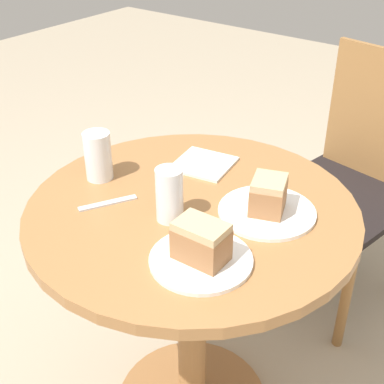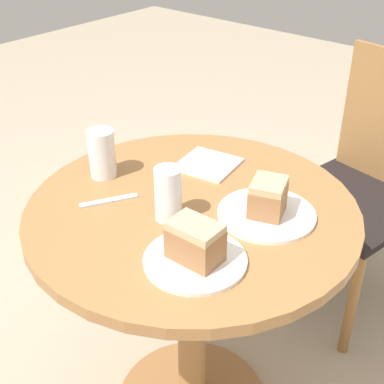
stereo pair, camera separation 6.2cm
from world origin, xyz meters
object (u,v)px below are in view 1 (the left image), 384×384
at_px(plate_near, 267,212).
at_px(glass_water, 98,159).
at_px(chair, 352,179).
at_px(plate_far, 201,260).
at_px(cake_slice_far, 201,241).
at_px(glass_lemonade, 170,198).
at_px(cake_slice_near, 268,195).

xyz_separation_m(plate_near, glass_water, (-0.45, -0.12, 0.05)).
height_order(chair, plate_far, chair).
bearing_deg(plate_near, chair, 93.84).
relative_size(chair, cake_slice_far, 8.39).
height_order(plate_near, plate_far, same).
bearing_deg(glass_lemonade, chair, 82.23).
height_order(chair, glass_water, chair).
height_order(chair, cake_slice_far, chair).
bearing_deg(glass_lemonade, plate_near, 42.26).
bearing_deg(cake_slice_near, chair, 93.84).
xyz_separation_m(chair, plate_near, (0.05, -0.74, 0.27)).
bearing_deg(chair, plate_near, -75.44).
xyz_separation_m(plate_far, glass_lemonade, (-0.15, 0.09, 0.05)).
height_order(cake_slice_far, glass_water, glass_water).
relative_size(plate_far, cake_slice_far, 1.98).
xyz_separation_m(cake_slice_near, glass_water, (-0.45, -0.12, 0.00)).
distance_m(chair, glass_lemonade, 0.96).
bearing_deg(cake_slice_near, glass_lemonade, -137.74).
bearing_deg(glass_lemonade, plate_far, -29.24).
distance_m(plate_near, cake_slice_near, 0.05).
relative_size(plate_near, cake_slice_far, 2.11).
bearing_deg(plate_far, cake_slice_near, 85.75).
height_order(cake_slice_near, glass_water, glass_water).
bearing_deg(chair, glass_lemonade, -87.05).
distance_m(plate_far, cake_slice_near, 0.25).
distance_m(cake_slice_far, glass_water, 0.45).
bearing_deg(cake_slice_far, glass_water, 163.73).
height_order(glass_lemonade, glass_water, glass_lemonade).
height_order(cake_slice_near, cake_slice_far, cake_slice_far).
height_order(chair, glass_lemonade, chair).
height_order(cake_slice_far, glass_lemonade, glass_lemonade).
relative_size(plate_far, glass_water, 1.69).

